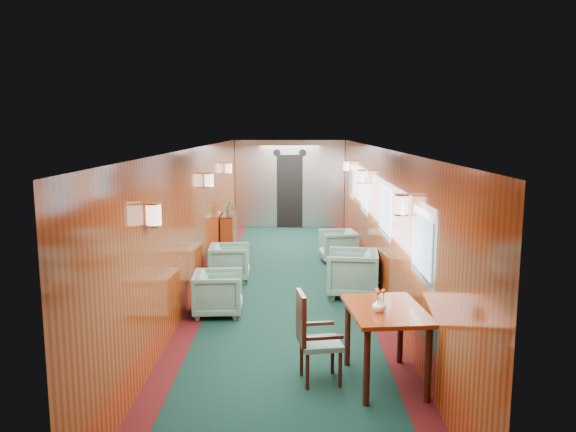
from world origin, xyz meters
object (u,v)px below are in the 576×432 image
(armchair_right_near, at_px, (352,273))
(dining_table, at_px, (386,320))
(armchair_left_far, at_px, (230,262))
(armchair_left_near, at_px, (218,293))
(credenza, at_px, (229,232))
(armchair_right_far, at_px, (338,246))
(side_chair, at_px, (312,334))

(armchair_right_near, bearing_deg, dining_table, 7.14)
(dining_table, xyz_separation_m, armchair_left_far, (-2.12, 4.11, -0.38))
(armchair_left_near, bearing_deg, dining_table, -140.48)
(credenza, bearing_deg, armchair_right_near, -54.86)
(armchair_left_far, xyz_separation_m, armchair_right_far, (2.06, 1.43, 0.00))
(credenza, distance_m, armchair_right_far, 2.57)
(credenza, relative_size, armchair_right_far, 1.53)
(dining_table, relative_size, side_chair, 1.18)
(side_chair, height_order, armchair_left_near, side_chair)
(credenza, relative_size, armchair_left_near, 1.55)
(side_chair, distance_m, credenza, 6.77)
(side_chair, height_order, armchair_left_far, side_chair)
(armchair_right_far, bearing_deg, armchair_left_near, -38.61)
(side_chair, relative_size, armchair_right_far, 1.40)
(armchair_left_far, bearing_deg, side_chair, -164.64)
(armchair_right_near, bearing_deg, side_chair, -6.74)
(side_chair, distance_m, armchair_right_near, 3.27)
(side_chair, distance_m, armchair_left_near, 2.57)
(side_chair, xyz_separation_m, armchair_right_far, (0.72, 5.53, -0.22))
(armchair_left_far, height_order, armchair_right_far, armchair_right_far)
(armchair_left_near, bearing_deg, armchair_left_far, -2.41)
(armchair_left_near, distance_m, armchair_right_near, 2.28)
(dining_table, bearing_deg, armchair_right_near, 84.63)
(armchair_right_far, bearing_deg, armchair_right_near, -6.34)
(dining_table, relative_size, credenza, 1.08)
(armchair_left_far, distance_m, armchair_right_far, 2.51)
(armchair_left_far, xyz_separation_m, armchair_right_near, (2.10, -0.93, 0.05))
(side_chair, height_order, armchair_right_far, side_chair)
(armchair_left_near, height_order, armchair_left_far, armchair_left_far)
(armchair_right_near, relative_size, armchair_right_far, 1.16)
(dining_table, xyz_separation_m, armchair_right_near, (-0.02, 3.18, -0.32))
(armchair_left_near, relative_size, armchair_right_near, 0.86)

